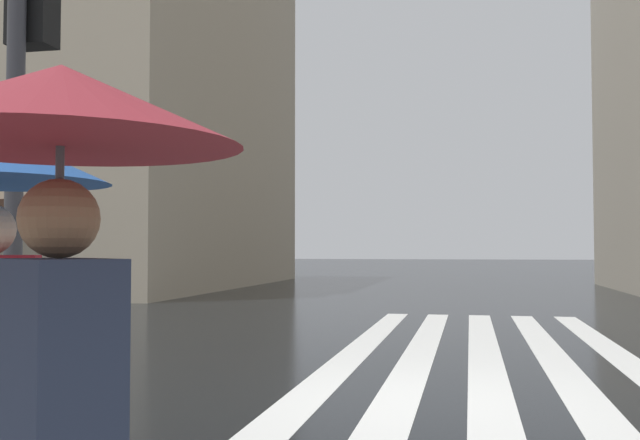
{
  "coord_description": "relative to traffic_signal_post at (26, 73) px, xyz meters",
  "views": [
    {
      "loc": [
        -8.04,
        -0.54,
        1.64
      ],
      "look_at": [
        5.67,
        2.26,
        2.19
      ],
      "focal_mm": 41.21,
      "sensor_mm": 36.0,
      "label": 1
    }
  ],
  "objects": [
    {
      "name": "pedestrian_with_floral_umbrella",
      "position": [
        -2.64,
        -1.86,
        -1.09
      ],
      "size": [
        1.01,
        1.01,
        2.0
      ],
      "color": "#2D3851",
      "rests_on": "sidewalk_pavement"
    },
    {
      "name": "traffic_signal_post",
      "position": [
        0.0,
        0.0,
        0.0
      ],
      "size": [
        0.44,
        0.3,
        3.74
      ],
      "color": "#333338",
      "rests_on": "sidewalk_pavement"
    },
    {
      "name": "ground_plane",
      "position": [
        3.57,
        -2.42,
        -2.84
      ],
      "size": [
        220.0,
        220.0,
        0.0
      ],
      "primitive_type": "plane",
      "color": "black"
    },
    {
      "name": "zebra_crossing",
      "position": [
        7.57,
        -3.18,
        -2.83
      ],
      "size": [
        13.0,
        4.5,
        0.01
      ],
      "color": "silver",
      "rests_on": "ground_plane"
    }
  ]
}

